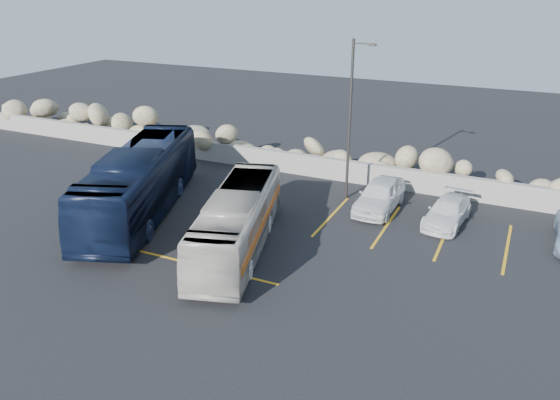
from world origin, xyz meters
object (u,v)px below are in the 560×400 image
at_px(tour_coach, 140,181).
at_px(lamppost, 351,117).
at_px(car_c, 447,212).
at_px(vintage_bus, 238,221).
at_px(car_a, 380,195).

bearing_deg(tour_coach, lamppost, 14.81).
bearing_deg(lamppost, car_c, -10.89).
bearing_deg(car_c, vintage_bus, -134.34).
bearing_deg(vintage_bus, tour_coach, 150.69).
bearing_deg(tour_coach, vintage_bus, -33.36).
xyz_separation_m(vintage_bus, car_c, (7.53, 6.34, -0.71)).
distance_m(lamppost, car_c, 6.46).
xyz_separation_m(lamppost, vintage_bus, (-2.35, -7.33, -3.01)).
height_order(lamppost, vintage_bus, lamppost).
height_order(vintage_bus, car_c, vintage_bus).
xyz_separation_m(lamppost, car_c, (5.18, -1.00, -3.72)).
height_order(vintage_bus, tour_coach, tour_coach).
relative_size(vintage_bus, car_c, 2.34).
relative_size(lamppost, car_a, 1.83).
relative_size(lamppost, car_c, 2.03).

